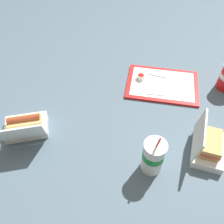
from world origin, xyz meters
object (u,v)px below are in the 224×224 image
ketchup_cup (141,77)px  soda_cup_back (153,156)px  food_tray (162,85)px  plastic_fork (158,75)px  clamshell_sandwich_front (208,146)px  clamshell_hotdog_left (26,126)px

ketchup_cup → soda_cup_back: soda_cup_back is taller
food_tray → plastic_fork: plastic_fork is taller
plastic_fork → soda_cup_back: size_ratio=0.49×
food_tray → clamshell_sandwich_front: bearing=-63.9°
food_tray → ketchup_cup: (-0.12, 0.02, 0.02)m
food_tray → clamshell_sandwich_front: clamshell_sandwich_front is taller
ketchup_cup → soda_cup_back: size_ratio=0.18×
plastic_fork → clamshell_sandwich_front: (0.21, -0.44, 0.03)m
ketchup_cup → plastic_fork: ketchup_cup is taller
food_tray → plastic_fork: 0.06m
food_tray → ketchup_cup: bearing=169.4°
plastic_fork → clamshell_hotdog_left: size_ratio=0.47×
clamshell_hotdog_left → soda_cup_back: bearing=-9.7°
clamshell_sandwich_front → soda_cup_back: size_ratio=0.91×
clamshell_sandwich_front → soda_cup_back: bearing=-154.4°
food_tray → soda_cup_back: 0.50m
food_tray → ketchup_cup: ketchup_cup is taller
clamshell_hotdog_left → clamshell_sandwich_front: bearing=1.0°
clamshell_hotdog_left → food_tray: bearing=33.8°
soda_cup_back → food_tray: bearing=85.7°
plastic_fork → soda_cup_back: bearing=-81.7°
food_tray → ketchup_cup: size_ratio=9.39×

